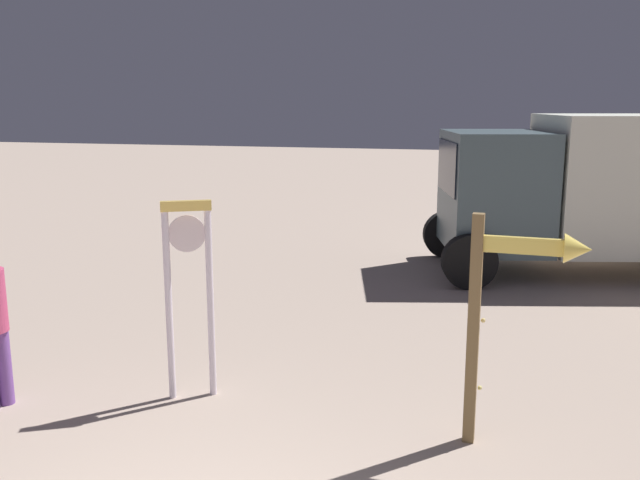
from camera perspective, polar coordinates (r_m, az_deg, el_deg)
The scene contains 3 objects.
standing_clock at distance 7.00m, azimuth -10.90°, elevation -3.16°, with size 0.48×0.30×2.05m.
arrow_sign at distance 6.04m, azimuth 15.95°, elevation -4.22°, with size 0.97×0.26×2.08m.
box_truck_near at distance 13.15m, azimuth 24.51°, elevation 4.13°, with size 6.84×3.87×2.78m.
Camera 1 is at (1.82, -3.24, 3.02)m, focal length 38.33 mm.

